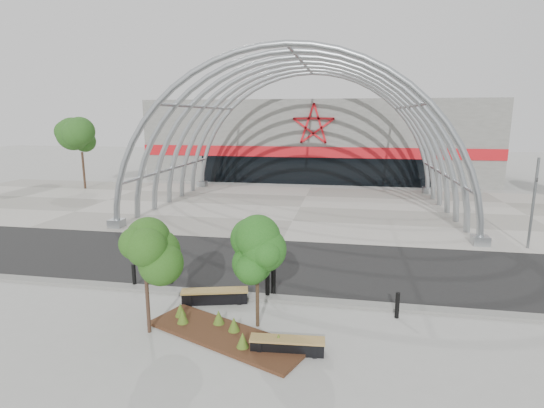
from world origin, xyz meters
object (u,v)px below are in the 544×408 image
object	(u,v)px
street_tree_0	(144,251)
bollard_2	(273,282)
signal_pole	(533,202)
bench_1	(287,346)
street_tree_1	(257,254)
bench_0	(215,296)

from	to	relation	value
street_tree_0	bollard_2	distance (m)	5.04
signal_pole	bench_1	xyz separation A→B (m)	(-10.37, -11.41, -2.15)
signal_pole	street_tree_1	world-z (taller)	signal_pole
bench_0	bollard_2	size ratio (longest dim) A/B	2.28
signal_pole	bench_0	distance (m)	16.04
bollard_2	street_tree_0	bearing A→B (deg)	-134.97
signal_pole	bollard_2	world-z (taller)	signal_pole
street_tree_0	signal_pole	bearing A→B (deg)	36.88
signal_pole	bench_0	size ratio (longest dim) A/B	1.90
signal_pole	street_tree_0	size ratio (longest dim) A/B	1.26
street_tree_1	bollard_2	xyz separation A→B (m)	(0.09, 2.31, -1.84)
street_tree_1	bench_0	distance (m)	3.12
bench_0	street_tree_1	bearing A→B (deg)	-37.09
signal_pole	street_tree_1	xyz separation A→B (m)	(-11.50, -10.05, 0.01)
bench_0	bench_1	size ratio (longest dim) A/B	1.13
bollard_2	street_tree_1	bearing A→B (deg)	-92.35
bench_1	bollard_2	world-z (taller)	bollard_2
signal_pole	bollard_2	size ratio (longest dim) A/B	4.34
bench_0	bench_1	bearing A→B (deg)	-42.80
street_tree_0	street_tree_1	distance (m)	3.30
signal_pole	street_tree_0	xyz separation A→B (m)	(-14.66, -11.00, 0.22)
bollard_2	bench_0	bearing A→B (deg)	-154.02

